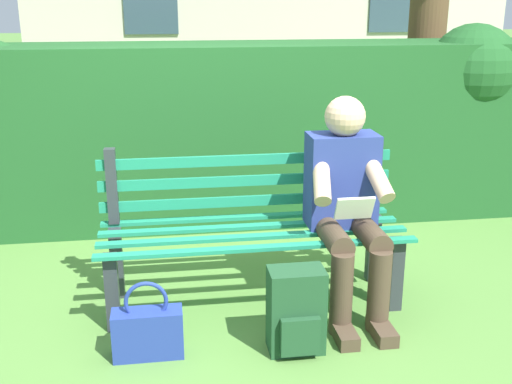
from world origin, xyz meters
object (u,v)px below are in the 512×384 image
object	(u,v)px
park_bench	(251,225)
handbag	(148,331)
backpack	(296,311)
person_seated	(347,201)

from	to	relation	value
park_bench	handbag	world-z (taller)	park_bench
park_bench	handbag	size ratio (longest dim) A/B	4.29
park_bench	backpack	bearing A→B (deg)	102.34
person_seated	handbag	bearing A→B (deg)	19.19
person_seated	backpack	bearing A→B (deg)	49.56
park_bench	person_seated	distance (m)	0.56
park_bench	backpack	distance (m)	0.67
backpack	handbag	world-z (taller)	backpack
park_bench	person_seated	bearing A→B (deg)	159.67
park_bench	backpack	size ratio (longest dim) A/B	3.95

